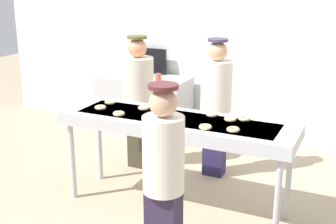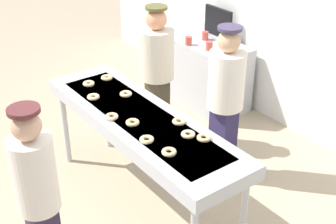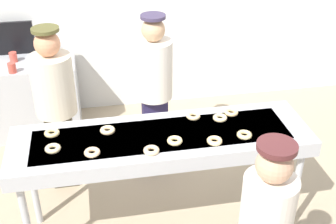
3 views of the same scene
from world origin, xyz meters
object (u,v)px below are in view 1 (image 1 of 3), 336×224
at_px(plain_donut_8, 178,121).
at_px(customer_waiting, 164,181).
at_px(fryer_conveyor, 176,125).
at_px(plain_donut_6, 100,107).
at_px(plain_donut_9, 205,127).
at_px(paper_cup_1, 158,78).
at_px(paper_cup_2, 137,77).
at_px(plain_donut_5, 212,114).
at_px(plain_donut_10, 144,108).
at_px(plain_donut_3, 244,119).
at_px(menu_display, 151,61).
at_px(plain_donut_1, 119,114).
at_px(plain_donut_0, 233,130).
at_px(plain_donut_7, 230,119).
at_px(worker_baker, 138,93).
at_px(worker_assistant, 216,100).
at_px(plain_donut_2, 155,121).
at_px(plain_donut_4, 110,102).
at_px(prep_counter, 144,106).
at_px(paper_cup_0, 145,73).

distance_m(plain_donut_8, customer_waiting, 1.05).
relative_size(fryer_conveyor, plain_donut_6, 20.01).
distance_m(plain_donut_9, paper_cup_1, 2.33).
bearing_deg(paper_cup_2, customer_waiting, -57.89).
bearing_deg(plain_donut_5, paper_cup_1, 131.46).
bearing_deg(plain_donut_10, plain_donut_3, 4.77).
bearing_deg(customer_waiting, plain_donut_6, 140.15).
xyz_separation_m(plain_donut_3, customer_waiting, (-0.22, -1.32, -0.11)).
bearing_deg(fryer_conveyor, paper_cup_2, 129.28).
xyz_separation_m(plain_donut_3, menu_display, (-1.96, 1.91, 0.07)).
bearing_deg(plain_donut_1, plain_donut_0, 0.84).
bearing_deg(plain_donut_7, paper_cup_2, 141.02).
height_order(plain_donut_10, customer_waiting, customer_waiting).
xyz_separation_m(worker_baker, menu_display, (-0.50, 1.33, 0.12)).
xyz_separation_m(plain_donut_3, worker_assistant, (-0.53, 0.73, -0.06)).
bearing_deg(fryer_conveyor, plain_donut_3, 17.67).
height_order(paper_cup_2, menu_display, menu_display).
distance_m(fryer_conveyor, plain_donut_3, 0.66).
distance_m(plain_donut_5, plain_donut_7, 0.22).
bearing_deg(plain_donut_8, plain_donut_9, -10.72).
bearing_deg(fryer_conveyor, plain_donut_5, 33.56).
xyz_separation_m(plain_donut_9, worker_assistant, (-0.28, 1.11, -0.06)).
xyz_separation_m(fryer_conveyor, plain_donut_2, (-0.11, -0.22, 0.09)).
distance_m(plain_donut_5, worker_assistant, 0.77).
relative_size(fryer_conveyor, plain_donut_0, 20.01).
xyz_separation_m(plain_donut_9, customer_waiting, (0.03, -0.94, -0.11)).
bearing_deg(plain_donut_2, plain_donut_8, 25.17).
bearing_deg(plain_donut_5, plain_donut_0, -47.13).
bearing_deg(plain_donut_10, plain_donut_0, -14.15).
bearing_deg(paper_cup_1, menu_display, 126.92).
distance_m(plain_donut_0, plain_donut_8, 0.54).
relative_size(plain_donut_1, worker_baker, 0.07).
distance_m(plain_donut_8, plain_donut_10, 0.54).
distance_m(plain_donut_6, customer_waiting, 1.62).
xyz_separation_m(plain_donut_4, paper_cup_1, (-0.18, 1.53, -0.06)).
xyz_separation_m(plain_donut_8, prep_counter, (-1.41, 1.97, -0.55)).
relative_size(fryer_conveyor, plain_donut_10, 20.01).
bearing_deg(fryer_conveyor, plain_donut_8, -58.82).
bearing_deg(plain_donut_9, worker_baker, 141.51).
bearing_deg(plain_donut_6, paper_cup_2, 106.24).
distance_m(plain_donut_6, plain_donut_9, 1.20).
bearing_deg(worker_assistant, plain_donut_9, 101.63).
distance_m(plain_donut_7, plain_donut_8, 0.50).
bearing_deg(paper_cup_2, menu_display, 93.48).
bearing_deg(paper_cup_2, paper_cup_0, 93.67).
xyz_separation_m(plain_donut_4, worker_baker, (0.00, 0.62, -0.05)).
height_order(plain_donut_3, plain_donut_4, same).
distance_m(plain_donut_8, plain_donut_9, 0.30).
relative_size(plain_donut_3, paper_cup_1, 1.08).
height_order(plain_donut_6, worker_assistant, worker_assistant).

